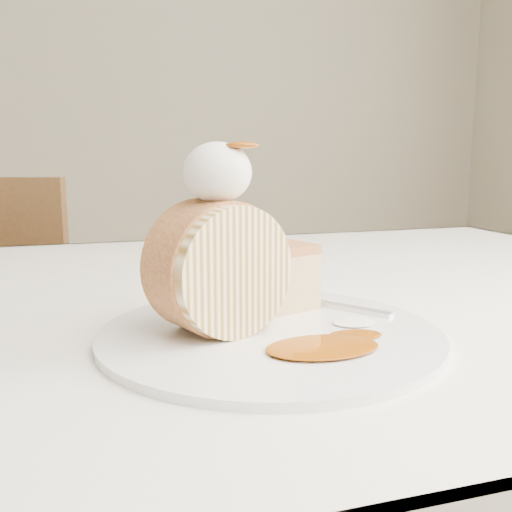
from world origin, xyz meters
name	(u,v)px	position (x,y,z in m)	size (l,w,h in m)	color
table	(222,361)	(0.00, 0.20, 0.66)	(1.40, 0.90, 0.75)	white
chair_far	(2,325)	(-0.36, 1.04, 0.49)	(0.50, 0.50, 0.86)	brown
plate	(270,334)	(0.00, 0.01, 0.75)	(0.31, 0.31, 0.01)	white
roulade_slice	(219,268)	(-0.04, 0.02, 0.81)	(0.11, 0.11, 0.06)	beige
cake_chunk	(276,280)	(0.03, 0.08, 0.79)	(0.07, 0.06, 0.06)	#D3884F
whipped_cream	(217,172)	(-0.04, 0.02, 0.90)	(0.06, 0.06, 0.05)	white
caramel_drizzle	(243,137)	(-0.03, 0.01, 0.93)	(0.03, 0.02, 0.01)	#893D05
caramel_pool	(322,347)	(0.02, -0.05, 0.76)	(0.10, 0.06, 0.00)	#893D05
fork	(332,305)	(0.09, 0.06, 0.76)	(0.03, 0.18, 0.00)	silver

